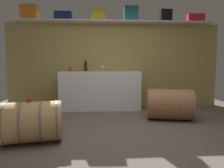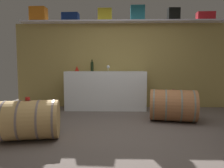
# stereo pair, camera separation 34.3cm
# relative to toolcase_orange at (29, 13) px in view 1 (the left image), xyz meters

# --- Properties ---
(ground_plane) EXTENTS (6.62, 7.93, 0.02)m
(ground_plane) POSITION_rel_toolcase_orange_xyz_m (2.07, -1.62, -2.35)
(ground_plane) COLOR #625752
(back_wall_panel) EXTENTS (5.42, 0.10, 2.14)m
(back_wall_panel) POSITION_rel_toolcase_orange_xyz_m (2.07, 0.15, -1.27)
(back_wall_panel) COLOR #A9924F
(back_wall_panel) RESTS_ON ground
(high_shelf_board) EXTENTS (4.99, 0.40, 0.03)m
(high_shelf_board) POSITION_rel_toolcase_orange_xyz_m (2.07, 0.00, -0.19)
(high_shelf_board) COLOR silver
(high_shelf_board) RESTS_ON back_wall_panel
(toolcase_orange) EXTENTS (0.39, 0.28, 0.35)m
(toolcase_orange) POSITION_rel_toolcase_orange_xyz_m (0.00, 0.00, 0.00)
(toolcase_orange) COLOR orange
(toolcase_orange) RESTS_ON high_shelf_board
(toolcase_navy) EXTENTS (0.41, 0.26, 0.20)m
(toolcase_navy) POSITION_rel_toolcase_orange_xyz_m (0.80, 0.00, -0.07)
(toolcase_navy) COLOR navy
(toolcase_navy) RESTS_ON high_shelf_board
(toolcase_yellow) EXTENTS (0.34, 0.24, 0.30)m
(toolcase_yellow) POSITION_rel_toolcase_orange_xyz_m (1.66, 0.00, -0.02)
(toolcase_yellow) COLOR yellow
(toolcase_yellow) RESTS_ON high_shelf_board
(toolcase_teal) EXTENTS (0.35, 0.29, 0.36)m
(toolcase_teal) POSITION_rel_toolcase_orange_xyz_m (2.46, 0.00, 0.00)
(toolcase_teal) COLOR teal
(toolcase_teal) RESTS_ON high_shelf_board
(toolcase_black) EXTENTS (0.29, 0.20, 0.30)m
(toolcase_black) POSITION_rel_toolcase_orange_xyz_m (3.34, 0.00, -0.02)
(toolcase_black) COLOR black
(toolcase_black) RESTS_ON high_shelf_board
(toolcase_red) EXTENTS (0.42, 0.22, 0.20)m
(toolcase_red) POSITION_rel_toolcase_orange_xyz_m (4.12, 0.00, -0.07)
(toolcase_red) COLOR red
(toolcase_red) RESTS_ON high_shelf_board
(work_cabinet) EXTENTS (1.93, 0.56, 0.93)m
(work_cabinet) POSITION_rel_toolcase_orange_xyz_m (1.69, -0.19, -1.87)
(work_cabinet) COLOR white
(work_cabinet) RESTS_ON ground
(wine_bottle_dark) EXTENTS (0.07, 0.07, 0.29)m
(wine_bottle_dark) POSITION_rel_toolcase_orange_xyz_m (1.33, -0.04, -1.28)
(wine_bottle_dark) COLOR black
(wine_bottle_dark) RESTS_ON work_cabinet
(wine_glass) EXTENTS (0.07, 0.07, 0.15)m
(wine_glass) POSITION_rel_toolcase_orange_xyz_m (1.75, -0.38, -1.30)
(wine_glass) COLOR white
(wine_glass) RESTS_ON work_cabinet
(red_funnel) EXTENTS (0.11, 0.11, 0.13)m
(red_funnel) POSITION_rel_toolcase_orange_xyz_m (0.94, -0.02, -1.34)
(red_funnel) COLOR red
(red_funnel) RESTS_ON work_cabinet
(wine_barrel_near) EXTENTS (0.89, 0.70, 0.58)m
(wine_barrel_near) POSITION_rel_toolcase_orange_xyz_m (0.71, -2.34, -2.05)
(wine_barrel_near) COLOR tan
(wine_barrel_near) RESTS_ON ground
(wine_barrel_far) EXTENTS (0.95, 0.75, 0.62)m
(wine_barrel_far) POSITION_rel_toolcase_orange_xyz_m (3.05, -1.27, -2.03)
(wine_barrel_far) COLOR #A6683E
(wine_barrel_far) RESTS_ON ground
(tasting_cup) EXTENTS (0.06, 0.06, 0.04)m
(tasting_cup) POSITION_rel_toolcase_orange_xyz_m (0.69, -2.34, -1.75)
(tasting_cup) COLOR red
(tasting_cup) RESTS_ON wine_barrel_near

